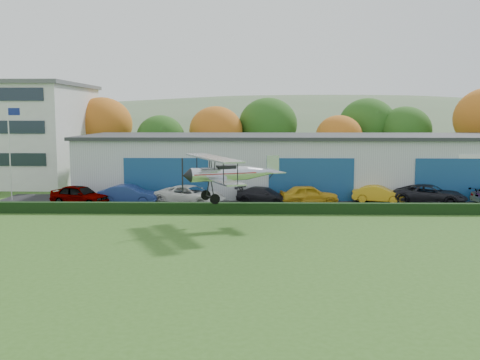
{
  "coord_description": "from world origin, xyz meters",
  "views": [
    {
      "loc": [
        0.07,
        -24.14,
        7.22
      ],
      "look_at": [
        -0.68,
        12.66,
        2.88
      ],
      "focal_mm": 42.09,
      "sensor_mm": 36.0,
      "label": 1
    }
  ],
  "objects_px": {
    "car_1": "(130,195)",
    "car_3": "(264,196)",
    "car_2": "(191,196)",
    "car_5": "(379,194)",
    "car_6": "(430,195)",
    "car_0": "(80,195)",
    "hangar": "(304,163)",
    "biplane": "(227,172)",
    "car_4": "(309,195)",
    "flagpole": "(11,143)"
  },
  "relations": [
    {
      "from": "car_5",
      "to": "biplane",
      "type": "xyz_separation_m",
      "value": [
        -11.89,
        -9.63,
        2.75
      ]
    },
    {
      "from": "car_1",
      "to": "car_4",
      "type": "distance_m",
      "value": 14.23
    },
    {
      "from": "flagpole",
      "to": "biplane",
      "type": "relative_size",
      "value": 1.07
    },
    {
      "from": "car_2",
      "to": "car_5",
      "type": "distance_m",
      "value": 15.25
    },
    {
      "from": "car_2",
      "to": "car_4",
      "type": "xyz_separation_m",
      "value": [
        9.33,
        0.68,
        -0.01
      ]
    },
    {
      "from": "flagpole",
      "to": "car_0",
      "type": "relative_size",
      "value": 1.68
    },
    {
      "from": "car_0",
      "to": "car_6",
      "type": "bearing_deg",
      "value": -67.45
    },
    {
      "from": "hangar",
      "to": "car_2",
      "type": "bearing_deg",
      "value": -138.32
    },
    {
      "from": "car_0",
      "to": "car_2",
      "type": "relative_size",
      "value": 0.83
    },
    {
      "from": "flagpole",
      "to": "biplane",
      "type": "xyz_separation_m",
      "value": [
        18.42,
        -10.33,
        -1.29
      ]
    },
    {
      "from": "car_1",
      "to": "biplane",
      "type": "distance_m",
      "value": 11.76
    },
    {
      "from": "car_4",
      "to": "car_6",
      "type": "bearing_deg",
      "value": -96.8
    },
    {
      "from": "car_2",
      "to": "car_3",
      "type": "xyz_separation_m",
      "value": [
        5.8,
        1.09,
        -0.13
      ]
    },
    {
      "from": "car_0",
      "to": "car_3",
      "type": "distance_m",
      "value": 14.57
    },
    {
      "from": "car_1",
      "to": "car_0",
      "type": "bearing_deg",
      "value": 104.0
    },
    {
      "from": "car_4",
      "to": "car_0",
      "type": "bearing_deg",
      "value": 83.17
    },
    {
      "from": "flagpole",
      "to": "car_3",
      "type": "relative_size",
      "value": 1.74
    },
    {
      "from": "car_1",
      "to": "car_4",
      "type": "xyz_separation_m",
      "value": [
        14.23,
        0.29,
        0.01
      ]
    },
    {
      "from": "car_3",
      "to": "car_6",
      "type": "height_order",
      "value": "car_6"
    },
    {
      "from": "car_5",
      "to": "car_6",
      "type": "xyz_separation_m",
      "value": [
        3.88,
        -0.88,
        0.09
      ]
    },
    {
      "from": "car_3",
      "to": "flagpole",
      "type": "bearing_deg",
      "value": 109.5
    },
    {
      "from": "car_4",
      "to": "car_6",
      "type": "distance_m",
      "value": 9.68
    },
    {
      "from": "car_2",
      "to": "car_6",
      "type": "height_order",
      "value": "car_2"
    },
    {
      "from": "hangar",
      "to": "car_1",
      "type": "bearing_deg",
      "value": -150.57
    },
    {
      "from": "car_5",
      "to": "car_1",
      "type": "bearing_deg",
      "value": 109.55
    },
    {
      "from": "car_5",
      "to": "hangar",
      "type": "bearing_deg",
      "value": 54.21
    },
    {
      "from": "car_2",
      "to": "biplane",
      "type": "bearing_deg",
      "value": -132.25
    },
    {
      "from": "flagpole",
      "to": "car_3",
      "type": "bearing_deg",
      "value": -4.27
    },
    {
      "from": "car_1",
      "to": "car_3",
      "type": "xyz_separation_m",
      "value": [
        10.7,
        0.69,
        -0.12
      ]
    },
    {
      "from": "hangar",
      "to": "biplane",
      "type": "relative_size",
      "value": 5.42
    },
    {
      "from": "car_0",
      "to": "car_5",
      "type": "height_order",
      "value": "car_0"
    },
    {
      "from": "flagpole",
      "to": "car_1",
      "type": "distance_m",
      "value": 11.25
    },
    {
      "from": "car_0",
      "to": "car_4",
      "type": "xyz_separation_m",
      "value": [
        18.05,
        0.72,
        -0.02
      ]
    },
    {
      "from": "car_2",
      "to": "car_4",
      "type": "height_order",
      "value": "car_2"
    },
    {
      "from": "car_3",
      "to": "car_6",
      "type": "distance_m",
      "value": 13.21
    },
    {
      "from": "car_0",
      "to": "car_4",
      "type": "relative_size",
      "value": 1.03
    },
    {
      "from": "car_2",
      "to": "car_6",
      "type": "xyz_separation_m",
      "value": [
        19.0,
        1.08,
        -0.02
      ]
    },
    {
      "from": "car_1",
      "to": "car_3",
      "type": "distance_m",
      "value": 10.72
    },
    {
      "from": "car_3",
      "to": "car_4",
      "type": "height_order",
      "value": "car_4"
    },
    {
      "from": "flagpole",
      "to": "car_0",
      "type": "bearing_deg",
      "value": -22.59
    },
    {
      "from": "biplane",
      "to": "car_6",
      "type": "bearing_deg",
      "value": 5.88
    },
    {
      "from": "car_6",
      "to": "car_5",
      "type": "bearing_deg",
      "value": 100.03
    },
    {
      "from": "car_4",
      "to": "car_6",
      "type": "xyz_separation_m",
      "value": [
        9.68,
        0.39,
        -0.01
      ]
    },
    {
      "from": "car_0",
      "to": "car_1",
      "type": "xyz_separation_m",
      "value": [
        3.82,
        0.44,
        -0.03
      ]
    },
    {
      "from": "car_2",
      "to": "car_5",
      "type": "relative_size",
      "value": 1.37
    },
    {
      "from": "car_5",
      "to": "car_2",
      "type": "bearing_deg",
      "value": 112.47
    },
    {
      "from": "car_4",
      "to": "car_5",
      "type": "distance_m",
      "value": 5.93
    },
    {
      "from": "biplane",
      "to": "car_1",
      "type": "bearing_deg",
      "value": 112.06
    },
    {
      "from": "car_1",
      "to": "car_4",
      "type": "height_order",
      "value": "car_4"
    },
    {
      "from": "car_5",
      "to": "biplane",
      "type": "height_order",
      "value": "biplane"
    }
  ]
}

